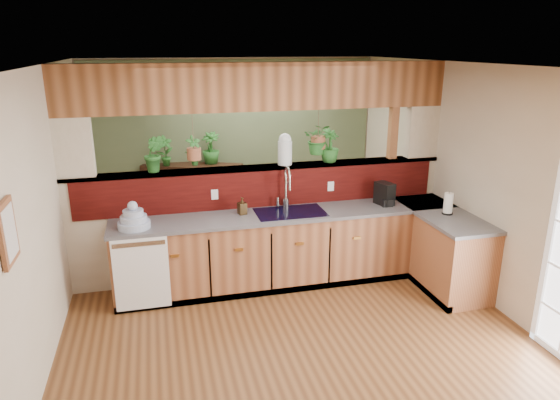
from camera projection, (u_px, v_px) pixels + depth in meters
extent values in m
cube|color=brown|center=(291.00, 325.00, 5.19)|extent=(4.60, 7.00, 0.01)
cube|color=brown|center=(293.00, 67.00, 4.41)|extent=(4.60, 7.00, 0.01)
cube|color=beige|center=(234.00, 141.00, 8.04)|extent=(4.60, 0.02, 2.60)
cube|color=beige|center=(33.00, 227.00, 4.26)|extent=(0.02, 7.00, 2.60)
cube|color=beige|center=(499.00, 190.00, 5.34)|extent=(0.02, 7.00, 2.60)
cube|color=beige|center=(263.00, 221.00, 6.23)|extent=(4.60, 0.15, 1.35)
cube|color=#390907|center=(264.00, 189.00, 6.02)|extent=(4.40, 0.02, 0.45)
cube|color=brown|center=(262.00, 167.00, 6.03)|extent=(4.60, 0.21, 0.04)
cube|color=brown|center=(261.00, 87.00, 5.74)|extent=(4.60, 0.15, 0.55)
cube|color=beige|center=(74.00, 149.00, 5.43)|extent=(0.40, 0.15, 0.70)
cube|color=beige|center=(421.00, 133.00, 6.42)|extent=(0.40, 0.15, 0.70)
cube|color=brown|center=(391.00, 165.00, 6.45)|extent=(0.10, 0.10, 2.60)
cube|color=brown|center=(262.00, 167.00, 6.03)|extent=(4.60, 0.21, 0.04)
cube|color=brown|center=(261.00, 87.00, 5.74)|extent=(4.60, 0.15, 0.55)
cube|color=#556646|center=(234.00, 141.00, 8.02)|extent=(4.55, 0.02, 2.55)
cube|color=brown|center=(290.00, 249.00, 6.02)|extent=(4.10, 0.60, 0.86)
cube|color=#505056|center=(290.00, 214.00, 5.89)|extent=(4.14, 0.64, 0.04)
cube|color=brown|center=(439.00, 249.00, 6.03)|extent=(0.60, 1.48, 0.86)
cube|color=#505056|center=(443.00, 214.00, 5.89)|extent=(0.64, 1.52, 0.04)
cube|color=brown|center=(421.00, 236.00, 6.43)|extent=(0.60, 0.60, 0.86)
cube|color=#505056|center=(424.00, 203.00, 6.30)|extent=(0.64, 0.64, 0.04)
cube|color=black|center=(296.00, 288.00, 5.89)|extent=(4.10, 0.06, 0.08)
cube|color=black|center=(416.00, 280.00, 6.08)|extent=(0.06, 1.48, 0.08)
cube|color=white|center=(142.00, 274.00, 5.32)|extent=(0.58, 0.02, 0.82)
cube|color=#B7B7B2|center=(139.00, 244.00, 5.20)|extent=(0.54, 0.01, 0.05)
cube|color=black|center=(290.00, 213.00, 5.88)|extent=(0.82, 0.50, 0.03)
cube|color=black|center=(275.00, 222.00, 5.86)|extent=(0.34, 0.40, 0.16)
cube|color=black|center=(306.00, 219.00, 5.95)|extent=(0.34, 0.40, 0.16)
cube|color=brown|center=(7.00, 233.00, 3.45)|extent=(0.03, 0.35, 0.45)
cube|color=silver|center=(10.00, 232.00, 3.45)|extent=(0.01, 0.27, 0.37)
cylinder|color=#B7B7B2|center=(286.00, 203.00, 6.05)|extent=(0.08, 0.08, 0.11)
cylinder|color=#B7B7B2|center=(286.00, 187.00, 5.99)|extent=(0.03, 0.03, 0.31)
torus|color=#B7B7B2|center=(287.00, 176.00, 5.87)|extent=(0.23, 0.06, 0.23)
cylinder|color=#B7B7B2|center=(290.00, 184.00, 5.80)|extent=(0.03, 0.03, 0.13)
cylinder|color=#B7B7B2|center=(278.00, 202.00, 6.02)|extent=(0.03, 0.03, 0.11)
cylinder|color=#9BAAC8|center=(134.00, 225.00, 5.37)|extent=(0.35, 0.35, 0.08)
cylinder|color=#9BAAC8|center=(134.00, 218.00, 5.35)|extent=(0.28, 0.28, 0.06)
cylinder|color=#9BAAC8|center=(133.00, 213.00, 5.33)|extent=(0.22, 0.22, 0.06)
sphere|color=#9BAAC8|center=(132.00, 206.00, 5.30)|extent=(0.11, 0.11, 0.11)
imported|color=#382814|center=(242.00, 206.00, 5.79)|extent=(0.11, 0.11, 0.20)
cube|color=black|center=(384.00, 194.00, 6.13)|extent=(0.15, 0.24, 0.28)
cube|color=black|center=(387.00, 203.00, 6.08)|extent=(0.13, 0.09, 0.09)
cylinder|color=silver|center=(386.00, 199.00, 6.10)|extent=(0.07, 0.07, 0.07)
cylinder|color=black|center=(447.00, 213.00, 5.82)|extent=(0.13, 0.13, 0.02)
cylinder|color=#B7B7B2|center=(448.00, 203.00, 5.78)|extent=(0.02, 0.02, 0.27)
cylinder|color=white|center=(448.00, 203.00, 5.78)|extent=(0.10, 0.10, 0.23)
cylinder|color=silver|center=(285.00, 153.00, 6.04)|extent=(0.17, 0.17, 0.29)
sphere|color=silver|center=(285.00, 140.00, 6.00)|extent=(0.15, 0.15, 0.15)
imported|color=#215B21|center=(154.00, 154.00, 5.66)|extent=(0.28, 0.25, 0.43)
imported|color=#215B21|center=(330.00, 146.00, 6.16)|extent=(0.30, 0.30, 0.41)
cylinder|color=brown|center=(193.00, 131.00, 5.69)|extent=(0.01, 0.01, 0.41)
cylinder|color=brown|center=(194.00, 154.00, 5.77)|extent=(0.16, 0.16, 0.14)
imported|color=#215B21|center=(193.00, 136.00, 5.71)|extent=(0.22, 0.19, 0.35)
cylinder|color=brown|center=(318.00, 123.00, 6.04)|extent=(0.01, 0.01, 0.35)
cylinder|color=brown|center=(318.00, 142.00, 6.11)|extent=(0.18, 0.18, 0.15)
imported|color=#215B21|center=(318.00, 124.00, 6.04)|extent=(0.42, 0.40, 0.38)
cube|color=black|center=(194.00, 196.00, 7.88)|extent=(1.57, 0.96, 1.02)
imported|color=#215B21|center=(165.00, 151.00, 7.56)|extent=(0.29, 0.24, 0.47)
imported|color=#215B21|center=(211.00, 148.00, 7.72)|extent=(0.35, 0.35, 0.49)
imported|color=#215B21|center=(325.00, 211.00, 7.49)|extent=(0.91, 0.86, 0.80)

